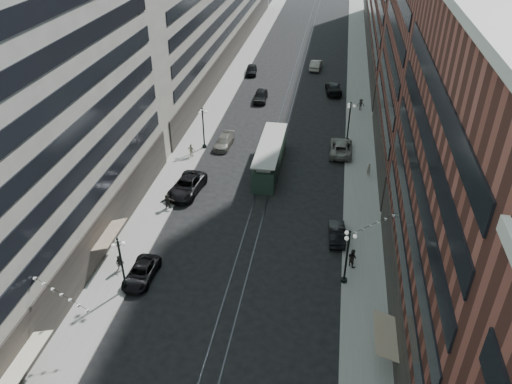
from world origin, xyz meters
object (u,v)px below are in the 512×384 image
Objects in this scene: car_13 at (261,96)px; pedestrian_6 at (191,150)px; car_12 at (334,88)px; car_9 at (251,70)px; streetcar at (270,157)px; pedestrian_7 at (352,258)px; lamppost_se_mid at (349,120)px; car_14 at (316,65)px; pedestrian_9 at (361,104)px; lamppost_sw_mid at (203,127)px; lamppost_se_far at (347,255)px; lamppost_sw_far at (121,263)px; car_2 at (141,273)px; car_11 at (341,147)px; car_8 at (224,142)px; pedestrian_5 at (167,201)px; car_7 at (187,186)px; pedestrian_2 at (120,264)px; car_10 at (337,233)px; pedestrian_8 at (368,169)px.

car_13 is 2.96× the size of pedestrian_6.
car_9 is at bearing -32.35° from car_12.
streetcar is 6.72× the size of pedestrian_7.
lamppost_se_mid is 30.01m from car_14.
car_14 is 19.94m from pedestrian_9.
car_9 is 16.53m from car_12.
car_12 is 12.48m from car_13.
lamppost_sw_mid is 3.29× the size of pedestrian_6.
lamppost_sw_far is at bearing -167.74° from lamppost_se_far.
lamppost_se_far is at bearing 9.67° from car_2.
pedestrian_7 is (19.04, 6.25, -2.04)m from lamppost_sw_far.
lamppost_se_mid is at bearing 90.90° from car_12.
car_9 is at bearing -59.81° from car_11.
lamppost_sw_far and lamppost_sw_mid have the same top height.
car_8 is at bearing 2.09° from car_11.
lamppost_se_far is at bearing -45.56° from pedestrian_5.
car_14 is at bearing 82.21° from car_7.
pedestrian_5 is (-1.10, 10.91, 0.32)m from car_2.
car_14 is 3.05× the size of pedestrian_9.
streetcar is 7.41× the size of pedestrian_2.
car_7 is (2.15, 13.90, -0.11)m from pedestrian_2.
car_11 is at bearing -93.24° from car_10.
pedestrian_8 is (19.84, -33.70, 0.14)m from car_9.
pedestrian_8 is (11.73, 0.18, -0.63)m from streetcar.
pedestrian_2 is 0.98× the size of pedestrian_6.
lamppost_se_mid is 1.14× the size of car_2.
lamppost_se_far is at bearing -73.50° from car_13.
car_14 reaches higher than car_13.
pedestrian_6 is 0.92× the size of pedestrian_7.
lamppost_sw_far is 3.33m from pedestrian_2.
pedestrian_9 is (17.88, 15.08, 0.30)m from car_8.
lamppost_se_far is 0.88× the size of car_7.
car_13 is at bearing 101.84° from streetcar.
car_8 is (-6.80, 4.94, -0.86)m from streetcar.
pedestrian_7 reaches higher than car_12.
streetcar is (-9.20, -9.01, -1.54)m from lamppost_se_mid.
streetcar is at bearing 45.97° from car_7.
car_11 is 14.77m from pedestrian_9.
lamppost_se_far is 28.88m from car_8.
pedestrian_5 is at bearing 91.37° from lamppost_sw_far.
lamppost_sw_far is 27.00m from lamppost_sw_mid.
lamppost_sw_mid is 0.45× the size of streetcar.
lamppost_se_mid reaches higher than car_2.
lamppost_se_mid is at bearing 49.43° from pedestrian_2.
lamppost_se_mid is 3.29× the size of pedestrian_6.
lamppost_se_far reaches higher than pedestrian_2.
car_10 is (15.20, -17.72, 0.02)m from car_8.
car_10 is (8.40, -12.78, -0.84)m from streetcar.
lamppost_se_mid reaches higher than car_13.
lamppost_sw_far is at bearing 65.36° from car_12.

